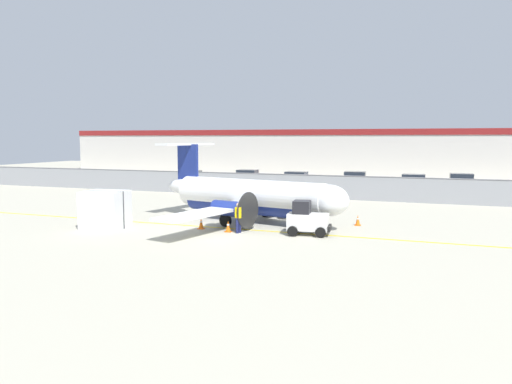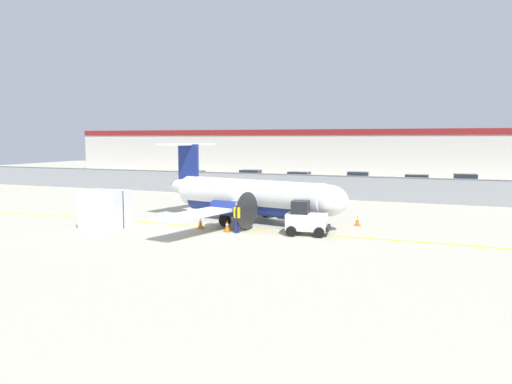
{
  "view_description": "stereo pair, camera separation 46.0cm",
  "coord_description": "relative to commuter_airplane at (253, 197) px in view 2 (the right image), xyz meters",
  "views": [
    {
      "loc": [
        12.05,
        -24.36,
        5.26
      ],
      "look_at": [
        0.75,
        5.55,
        1.8
      ],
      "focal_mm": 35.0,
      "sensor_mm": 36.0,
      "label": 1
    },
    {
      "loc": [
        12.48,
        -24.19,
        5.26
      ],
      "look_at": [
        0.75,
        5.55,
        1.8
      ],
      "focal_mm": 35.0,
      "sensor_mm": 36.0,
      "label": 2
    }
  ],
  "objects": [
    {
      "name": "parking_lot_strip",
      "position": [
        -0.98,
        25.0,
        -1.54
      ],
      "size": [
        98.0,
        17.0,
        0.12
      ],
      "color": "#38383A",
      "rests_on": "ground"
    },
    {
      "name": "parked_car_5",
      "position": [
        12.87,
        25.53,
        -0.71
      ],
      "size": [
        4.29,
        2.19,
        1.58
      ],
      "rotation": [
        0.0,
        0.0,
        0.06
      ],
      "color": "silver",
      "rests_on": "parking_lot_strip"
    },
    {
      "name": "perimeter_fence",
      "position": [
        -0.98,
        13.5,
        -0.49
      ],
      "size": [
        98.0,
        0.1,
        2.1
      ],
      "color": "gray",
      "rests_on": "ground"
    },
    {
      "name": "traffic_cone_far_right",
      "position": [
        -0.17,
        -3.53,
        -1.29
      ],
      "size": [
        0.36,
        0.36,
        0.64
      ],
      "color": "orange",
      "rests_on": "ground"
    },
    {
      "name": "traffic_cone_near_left",
      "position": [
        -3.37,
        1.99,
        -1.29
      ],
      "size": [
        0.36,
        0.36,
        0.64
      ],
      "color": "orange",
      "rests_on": "ground"
    },
    {
      "name": "parked_car_1",
      "position": [
        -9.64,
        23.51,
        -0.71
      ],
      "size": [
        4.28,
        2.17,
        1.58
      ],
      "rotation": [
        0.0,
        0.0,
        0.05
      ],
      "color": "red",
      "rests_on": "parking_lot_strip"
    },
    {
      "name": "commuter_airplane",
      "position": [
        0.0,
        0.0,
        0.0
      ],
      "size": [
        13.41,
        15.96,
        4.92
      ],
      "rotation": [
        0.0,
        0.0,
        -0.22
      ],
      "color": "white",
      "rests_on": "ground"
    },
    {
      "name": "parked_car_0",
      "position": [
        -15.27,
        19.99,
        -0.71
      ],
      "size": [
        4.38,
        2.41,
        1.58
      ],
      "rotation": [
        0.0,
        0.0,
        3.27
      ],
      "color": "#B28C19",
      "rests_on": "parking_lot_strip"
    },
    {
      "name": "parked_car_4",
      "position": [
        8.4,
        22.82,
        -0.71
      ],
      "size": [
        4.23,
        2.06,
        1.58
      ],
      "rotation": [
        0.0,
        0.0,
        0.02
      ],
      "color": "slate",
      "rests_on": "parking_lot_strip"
    },
    {
      "name": "ground_crew_worker",
      "position": [
        0.48,
        -3.61,
        -0.65
      ],
      "size": [
        0.43,
        0.54,
        1.7
      ],
      "rotation": [
        0.0,
        0.0,
        2.8
      ],
      "color": "#191E4C",
      "rests_on": "ground"
    },
    {
      "name": "parked_car_2",
      "position": [
        -3.81,
        22.43,
        -0.71
      ],
      "size": [
        4.22,
        2.05,
        1.58
      ],
      "rotation": [
        0.0,
        0.0,
        3.13
      ],
      "color": "navy",
      "rests_on": "parking_lot_strip"
    },
    {
      "name": "ground_plane",
      "position": [
        -0.98,
        -2.5,
        -1.6
      ],
      "size": [
        140.0,
        140.0,
        0.01
      ],
      "color": "#B2AD99"
    },
    {
      "name": "cargo_container",
      "position": [
        -7.4,
        -4.96,
        -0.5
      ],
      "size": [
        2.58,
        2.22,
        2.2
      ],
      "rotation": [
        0.0,
        0.0,
        0.09
      ],
      "color": "silver",
      "rests_on": "ground"
    },
    {
      "name": "traffic_cone_far_left",
      "position": [
        6.32,
        1.16,
        -1.29
      ],
      "size": [
        0.36,
        0.36,
        0.64
      ],
      "color": "orange",
      "rests_on": "ground"
    },
    {
      "name": "traffic_cone_near_right",
      "position": [
        -2.03,
        -3.22,
        -1.29
      ],
      "size": [
        0.36,
        0.36,
        0.64
      ],
      "color": "orange",
      "rests_on": "ground"
    },
    {
      "name": "background_building",
      "position": [
        -0.98,
        43.49,
        1.66
      ],
      "size": [
        91.0,
        8.1,
        6.5
      ],
      "color": "beige",
      "rests_on": "ground"
    },
    {
      "name": "baggage_tug",
      "position": [
        4.21,
        -2.81,
        -0.75
      ],
      "size": [
        2.44,
        1.61,
        1.88
      ],
      "rotation": [
        0.0,
        0.0,
        0.12
      ],
      "color": "silver",
      "rests_on": "ground"
    },
    {
      "name": "parked_car_3",
      "position": [
        2.06,
        24.69,
        -0.71
      ],
      "size": [
        4.31,
        2.25,
        1.58
      ],
      "rotation": [
        0.0,
        0.0,
        3.22
      ],
      "color": "slate",
      "rests_on": "parking_lot_strip"
    }
  ]
}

